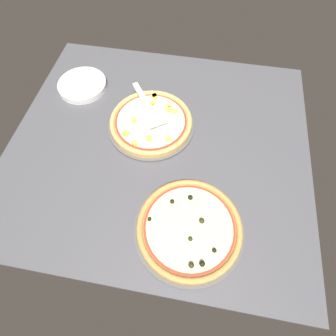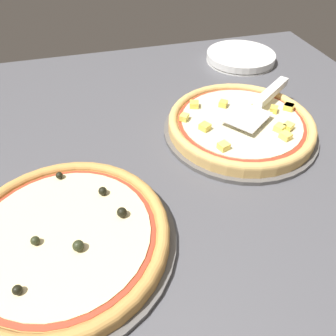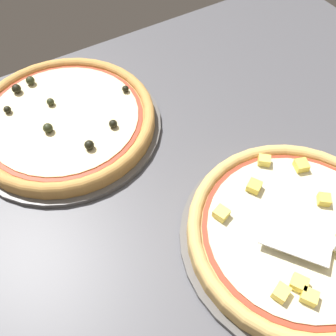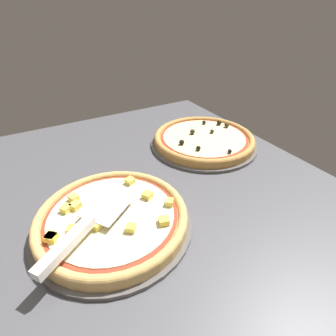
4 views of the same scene
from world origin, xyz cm
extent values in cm
cube|color=#4C4C51|center=(0.00, 0.00, -1.80)|extent=(121.72, 111.31, 3.60)
cylinder|color=#565451|center=(4.83, -8.29, 0.50)|extent=(36.79, 36.79, 1.00)
cylinder|color=#DBAD60|center=(4.83, -8.29, 2.10)|extent=(34.58, 34.58, 2.20)
torus|color=#DBAD60|center=(4.83, -8.29, 3.20)|extent=(34.58, 34.58, 2.08)
cylinder|color=#A33823|center=(4.83, -8.29, 3.27)|extent=(30.06, 30.06, 0.15)
cylinder|color=beige|center=(4.83, -8.29, 3.40)|extent=(28.36, 28.36, 0.40)
cube|color=#F4D64C|center=(5.96, -21.32, 4.30)|extent=(2.95, 2.99, 1.41)
cube|color=#F4D64C|center=(5.95, -21.34, 4.30)|extent=(2.93, 2.92, 1.41)
cube|color=#F9E05B|center=(8.45, 4.77, 4.30)|extent=(2.68, 2.65, 1.41)
cube|color=#F9E05B|center=(-4.36, -14.47, 4.30)|extent=(2.81, 2.62, 1.41)
cube|color=#F9E05B|center=(-1.41, -16.88, 4.30)|extent=(2.81, 2.90, 1.41)
cube|color=#F4D64C|center=(3.57, 1.39, 4.30)|extent=(2.92, 2.91, 1.41)
cube|color=#F4D64C|center=(11.59, -6.39, 4.30)|extent=(2.67, 2.67, 1.41)
cube|color=#F9E05B|center=(-1.33, -14.77, 4.30)|extent=(2.94, 3.01, 1.41)
cube|color=#F4D64C|center=(7.14, -12.26, 4.30)|extent=(3.08, 3.08, 1.41)
cube|color=#F9E05B|center=(-4.07, 0.25, 4.30)|extent=(2.64, 2.70, 1.41)
cube|color=#F4D64C|center=(13.20, 0.67, 4.30)|extent=(2.70, 2.75, 1.41)
cube|color=#F4D64C|center=(5.91, -17.27, 4.30)|extent=(2.65, 2.59, 1.41)
cylinder|color=#565451|center=(-17.15, 33.79, 0.50)|extent=(37.70, 37.70, 1.00)
cylinder|color=#C68E47|center=(-17.15, 33.79, 1.93)|extent=(35.44, 35.44, 1.86)
torus|color=#C68E47|center=(-17.15, 33.79, 2.86)|extent=(35.44, 35.44, 2.12)
cylinder|color=#A33823|center=(-17.15, 33.79, 2.94)|extent=(30.80, 30.80, 0.15)
cylinder|color=beige|center=(-17.15, 33.79, 3.06)|extent=(29.06, 29.06, 0.40)
sphere|color=black|center=(-10.06, 26.25, 4.04)|extent=(1.56, 1.56, 1.56)
sphere|color=#282D19|center=(-17.98, 37.94, 3.99)|extent=(1.46, 1.46, 1.46)
sphere|color=black|center=(-25.90, 40.17, 3.98)|extent=(1.43, 1.43, 1.43)
sphere|color=#282D19|center=(-20.93, 31.36, 4.18)|extent=(1.83, 1.83, 1.83)
sphere|color=black|center=(-3.61, 33.78, 3.95)|extent=(1.37, 1.37, 1.37)
sphere|color=black|center=(-22.53, 44.86, 4.18)|extent=(1.84, 1.84, 1.84)
sphere|color=#282D19|center=(-19.31, 45.87, 4.15)|extent=(1.78, 1.78, 1.78)
sphere|color=black|center=(-16.03, 23.69, 4.14)|extent=(1.76, 1.76, 1.76)
cube|color=silver|center=(3.65, -8.88, 5.13)|extent=(12.68, 13.11, 0.24)
cube|color=white|center=(11.07, -19.05, 6.01)|extent=(10.59, 13.39, 2.00)
camera|label=1|loc=(-14.76, 60.89, 88.22)|focal=28.00mm
camera|label=2|loc=(-52.86, 25.63, 47.70)|focal=35.00mm
camera|label=3|loc=(-27.33, -22.58, 57.63)|focal=42.00mm
camera|label=4|loc=(49.19, -18.93, 44.86)|focal=28.00mm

